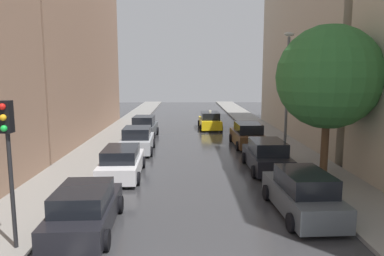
{
  "coord_description": "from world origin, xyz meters",
  "views": [
    {
      "loc": [
        -0.45,
        -6.38,
        5.18
      ],
      "look_at": [
        0.01,
        22.53,
        0.83
      ],
      "focal_mm": 33.7,
      "sensor_mm": 36.0,
      "label": 1
    }
  ],
  "objects": [
    {
      "name": "parked_car_right_third",
      "position": [
        3.96,
        19.14,
        0.8
      ],
      "size": [
        2.2,
        4.78,
        1.71
      ],
      "rotation": [
        0.0,
        0.0,
        1.6
      ],
      "color": "brown",
      "rests_on": "ground"
    },
    {
      "name": "parked_car_right_second",
      "position": [
        3.89,
        12.55,
        0.78
      ],
      "size": [
        2.12,
        4.63,
        1.67
      ],
      "rotation": [
        0.0,
        0.0,
        1.58
      ],
      "color": "black",
      "rests_on": "ground"
    },
    {
      "name": "building_right_mid",
      "position": [
        11.0,
        23.62,
        7.92
      ],
      "size": [
        6.0,
        20.35,
        15.84
      ],
      "primitive_type": "cube",
      "color": "#B2A38C",
      "rests_on": "ground"
    },
    {
      "name": "traffic_light_left_corner",
      "position": [
        -5.45,
        3.6,
        3.29
      ],
      "size": [
        0.3,
        0.42,
        4.3
      ],
      "color": "black",
      "rests_on": "sidewalk_left"
    },
    {
      "name": "taxi_midroad",
      "position": [
        1.78,
        27.4,
        0.76
      ],
      "size": [
        2.16,
        4.68,
        1.81
      ],
      "rotation": [
        0.0,
        0.0,
        1.6
      ],
      "color": "yellow",
      "rests_on": "ground"
    },
    {
      "name": "street_tree_right",
      "position": [
        6.19,
        10.46,
        5.02
      ],
      "size": [
        4.84,
        4.84,
        7.3
      ],
      "color": "#513823",
      "rests_on": "sidewalk_right"
    },
    {
      "name": "parked_car_left_third",
      "position": [
        -3.7,
        17.21,
        0.8
      ],
      "size": [
        2.26,
        4.21,
        1.71
      ],
      "rotation": [
        0.0,
        0.0,
        1.6
      ],
      "color": "#B2B7BF",
      "rests_on": "ground"
    },
    {
      "name": "building_left_mid",
      "position": [
        -11.0,
        23.85,
        8.37
      ],
      "size": [
        6.0,
        20.98,
        16.75
      ],
      "primitive_type": "cube",
      "color": "#8C6B56",
      "rests_on": "ground"
    },
    {
      "name": "parked_car_left_nearest",
      "position": [
        -3.81,
        5.05,
        0.73
      ],
      "size": [
        2.2,
        4.52,
        1.54
      ],
      "rotation": [
        0.0,
        0.0,
        1.61
      ],
      "color": "black",
      "rests_on": "ground"
    },
    {
      "name": "sidewalk_right",
      "position": [
        6.5,
        24.0,
        0.07
      ],
      "size": [
        3.0,
        72.0,
        0.15
      ],
      "primitive_type": "cube",
      "color": "gray",
      "rests_on": "ground"
    },
    {
      "name": "parked_car_right_nearest",
      "position": [
        3.84,
        6.35,
        0.78
      ],
      "size": [
        2.17,
        4.7,
        1.68
      ],
      "rotation": [
        0.0,
        0.0,
        1.62
      ],
      "color": "#474C51",
      "rests_on": "ground"
    },
    {
      "name": "ground_plane",
      "position": [
        0.0,
        24.0,
        -0.02
      ],
      "size": [
        28.0,
        72.0,
        0.04
      ],
      "primitive_type": "cube",
      "color": "#343437"
    },
    {
      "name": "lamp_post_right",
      "position": [
        5.55,
        15.04,
        4.41
      ],
      "size": [
        0.6,
        0.28,
        7.44
      ],
      "color": "#595B60",
      "rests_on": "sidewalk_right"
    },
    {
      "name": "parked_car_left_second",
      "position": [
        -3.74,
        11.49,
        0.73
      ],
      "size": [
        2.22,
        4.85,
        1.53
      ],
      "rotation": [
        0.0,
        0.0,
        1.61
      ],
      "color": "silver",
      "rests_on": "ground"
    },
    {
      "name": "parked_car_left_fourth",
      "position": [
        -3.91,
        22.9,
        0.82
      ],
      "size": [
        2.12,
        4.12,
        1.77
      ],
      "rotation": [
        0.0,
        0.0,
        1.54
      ],
      "color": "#474C51",
      "rests_on": "ground"
    },
    {
      "name": "sidewalk_left",
      "position": [
        -6.5,
        24.0,
        0.07
      ],
      "size": [
        3.0,
        72.0,
        0.15
      ],
      "primitive_type": "cube",
      "color": "gray",
      "rests_on": "ground"
    }
  ]
}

